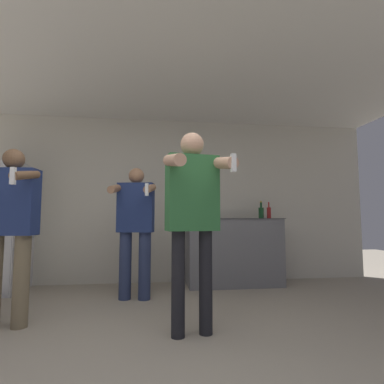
% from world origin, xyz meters
% --- Properties ---
extents(wall_back, '(7.00, 0.06, 2.55)m').
position_xyz_m(wall_back, '(0.00, 2.92, 1.27)').
color(wall_back, beige).
rests_on(wall_back, ground_plane).
extents(ceiling_slab, '(7.00, 3.41, 0.05)m').
position_xyz_m(ceiling_slab, '(0.00, 1.45, 2.57)').
color(ceiling_slab, silver).
rests_on(ceiling_slab, wall_back).
extents(counter, '(1.40, 0.63, 0.98)m').
position_xyz_m(counter, '(1.18, 2.59, 0.49)').
color(counter, slate).
rests_on(counter, ground_plane).
extents(bottle_short_whiskey, '(0.08, 0.08, 0.27)m').
position_xyz_m(bottle_short_whiskey, '(1.64, 2.63, 1.08)').
color(bottle_short_whiskey, '#194723').
rests_on(bottle_short_whiskey, counter).
extents(bottle_tall_gin, '(0.06, 0.06, 0.27)m').
position_xyz_m(bottle_tall_gin, '(1.76, 2.63, 1.07)').
color(bottle_tall_gin, maroon).
rests_on(bottle_tall_gin, counter).
extents(bottle_red_label, '(0.07, 0.07, 0.23)m').
position_xyz_m(bottle_red_label, '(0.63, 2.63, 1.07)').
color(bottle_red_label, silver).
rests_on(bottle_red_label, counter).
extents(person_woman_foreground, '(0.58, 0.58, 1.73)m').
position_xyz_m(person_woman_foreground, '(0.33, 0.74, 1.08)').
color(person_woman_foreground, black).
rests_on(person_woman_foreground, ground_plane).
extents(person_man_side, '(0.53, 0.55, 1.63)m').
position_xyz_m(person_man_side, '(-1.31, 1.13, 0.94)').
color(person_man_side, '#75664C').
rests_on(person_man_side, ground_plane).
extents(person_spectator_back, '(0.56, 0.55, 1.61)m').
position_xyz_m(person_spectator_back, '(-0.23, 1.95, 0.90)').
color(person_spectator_back, navy).
rests_on(person_spectator_back, ground_plane).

